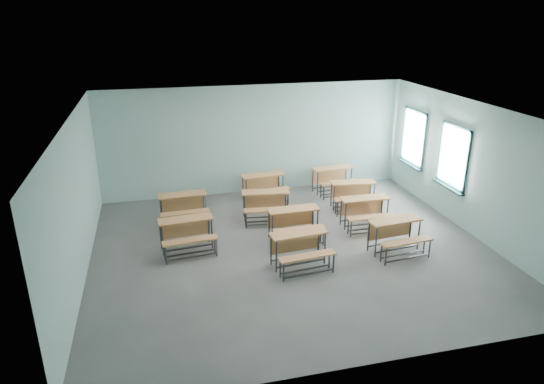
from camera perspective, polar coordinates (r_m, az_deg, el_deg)
The scene contains 11 objects.
room at distance 10.69m, azimuth 2.92°, elevation 0.97°, with size 9.04×8.04×3.24m.
desk_unit_r0c1 at distance 10.37m, azimuth 3.34°, elevation -6.25°, with size 1.30×0.94×0.76m.
desk_unit_r0c2 at distance 11.30m, azimuth 14.50°, elevation -4.53°, with size 1.30×0.94×0.76m.
desk_unit_r1c0 at distance 11.16m, azimuth -9.98°, elevation -4.48°, with size 1.30×0.94×0.76m.
desk_unit_r1c1 at distance 11.53m, azimuth 2.68°, elevation -3.31°, with size 1.24×0.84×0.76m.
desk_unit_r1c2 at distance 12.40m, azimuth 11.01°, elevation -1.91°, with size 1.25×0.86×0.76m.
desk_unit_r2c0 at distance 12.63m, azimuth -10.38°, elevation -1.45°, with size 1.26×0.88×0.76m.
desk_unit_r2c1 at distance 12.60m, azimuth -0.71°, elevation -1.13°, with size 1.31×0.96×0.76m.
desk_unit_r2c2 at distance 13.47m, azimuth 9.60°, elevation 0.04°, with size 1.32×0.97×0.76m.
desk_unit_r3c1 at distance 13.90m, azimuth -0.92°, elevation 1.00°, with size 1.31×0.96×0.76m.
desk_unit_r3c2 at distance 14.62m, azimuth 7.30°, elevation 1.86°, with size 1.31×0.96×0.76m.
Camera 1 is at (-2.85, -9.59, 5.23)m, focal length 32.00 mm.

